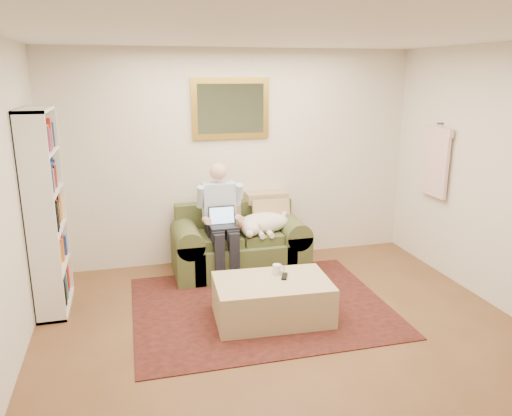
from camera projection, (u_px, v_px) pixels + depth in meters
name	position (u px, v px, depth m)	size (l,w,h in m)	color
room_shell	(292.00, 199.00, 4.13)	(4.51, 5.00, 2.61)	brown
rug	(261.00, 306.00, 5.11)	(2.55, 2.04, 0.01)	black
sofa	(239.00, 249.00, 5.99)	(1.57, 0.80, 0.94)	#4B572E
seated_man	(222.00, 223.00, 5.69)	(0.52, 0.74, 1.32)	#8CA8D8
laptop	(223.00, 221.00, 5.63)	(0.30, 0.24, 0.22)	black
sleeping_dog	(264.00, 223.00, 5.89)	(0.65, 0.41, 0.24)	white
ottoman	(272.00, 300.00, 4.80)	(1.09, 0.70, 0.40)	#C8B385
coffee_mug	(277.00, 269.00, 4.89)	(0.08, 0.08, 0.10)	white
tv_remote	(284.00, 276.00, 4.83)	(0.05, 0.15, 0.02)	black
bookshelf	(46.00, 212.00, 4.86)	(0.28, 0.80, 2.00)	white
wall_mirror	(231.00, 109.00, 5.94)	(0.94, 0.04, 0.72)	gold
hanging_shirt	(435.00, 158.00, 5.82)	(0.06, 0.52, 0.90)	beige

